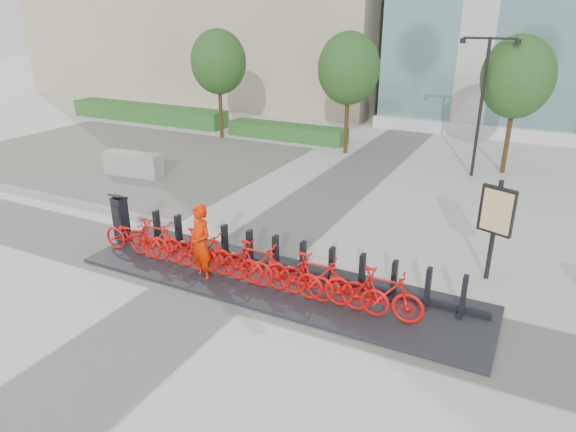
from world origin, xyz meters
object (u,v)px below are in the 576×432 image
at_px(worker_red, 201,243).
at_px(jersey_barrier, 133,164).
at_px(kiosk, 121,218).
at_px(map_sign, 496,215).
at_px(bike_0, 133,236).

relative_size(worker_red, jersey_barrier, 0.81).
bearing_deg(kiosk, jersey_barrier, 136.31).
relative_size(jersey_barrier, map_sign, 0.95).
relative_size(kiosk, worker_red, 0.72).
height_order(worker_red, map_sign, map_sign).
xyz_separation_m(bike_0, map_sign, (8.17, 2.84, 1.04)).
bearing_deg(jersey_barrier, kiosk, -55.94).
relative_size(bike_0, kiosk, 1.35).
bearing_deg(worker_red, bike_0, -164.22).
distance_m(bike_0, worker_red, 2.31).
bearing_deg(map_sign, kiosk, -143.98).
bearing_deg(jersey_barrier, map_sign, -16.44).
height_order(bike_0, worker_red, worker_red).
relative_size(bike_0, jersey_barrier, 0.79).
bearing_deg(jersey_barrier, bike_0, -53.21).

